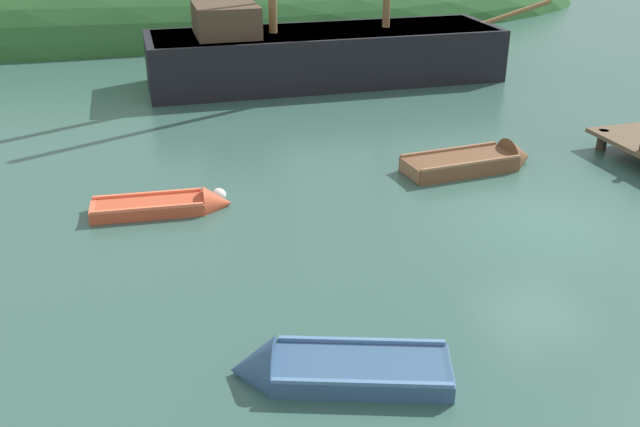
# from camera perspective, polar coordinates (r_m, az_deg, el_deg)

# --- Properties ---
(ground_plane) EXTENTS (120.00, 120.00, 0.00)m
(ground_plane) POSITION_cam_1_polar(r_m,az_deg,el_deg) (16.81, 17.57, -0.74)
(ground_plane) COLOR #33564C
(shore_hill) EXTENTS (54.29, 20.10, 9.98)m
(shore_hill) POSITION_cam_1_polar(r_m,az_deg,el_deg) (42.86, -14.08, 14.93)
(shore_hill) COLOR #2D602D
(shore_hill) RESTS_ON ground
(sailing_ship) EXTENTS (15.94, 4.26, 13.08)m
(sailing_ship) POSITION_cam_1_polar(r_m,az_deg,el_deg) (27.66, 0.12, 12.02)
(sailing_ship) COLOR black
(sailing_ship) RESTS_ON ground
(rowboat_outer_left) EXTENTS (3.76, 1.43, 1.14)m
(rowboat_outer_left) POSITION_cam_1_polar(r_m,az_deg,el_deg) (19.56, 12.52, 3.94)
(rowboat_outer_left) COLOR brown
(rowboat_outer_left) RESTS_ON ground
(rowboat_center) EXTENTS (3.57, 2.17, 1.09)m
(rowboat_center) POSITION_cam_1_polar(r_m,az_deg,el_deg) (11.29, 0.18, -12.53)
(rowboat_center) COLOR #335175
(rowboat_center) RESTS_ON ground
(rowboat_near_dock) EXTENTS (3.28, 1.20, 0.89)m
(rowboat_near_dock) POSITION_cam_1_polar(r_m,az_deg,el_deg) (16.96, -11.76, 0.47)
(rowboat_near_dock) COLOR #C64C2D
(rowboat_near_dock) RESTS_ON ground
(buoy_white) EXTENTS (0.36, 0.36, 0.36)m
(buoy_white) POSITION_cam_1_polar(r_m,az_deg,el_deg) (17.62, -8.07, 1.44)
(buoy_white) COLOR white
(buoy_white) RESTS_ON ground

